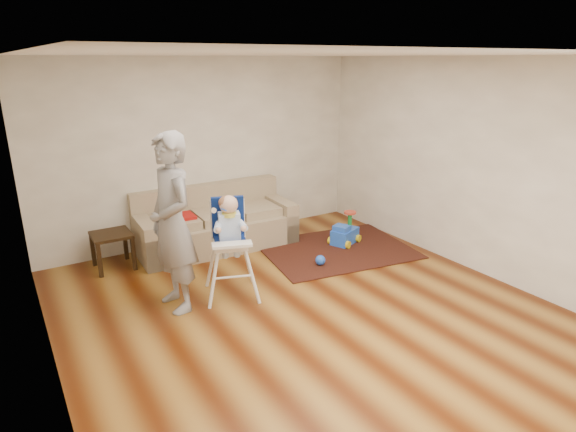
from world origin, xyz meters
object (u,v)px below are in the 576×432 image
toy_ball (320,260)px  high_chair (230,248)px  adult (172,224)px  ride_on_toy (345,228)px  sofa (216,219)px  side_table (113,251)px

toy_ball → high_chair: size_ratio=0.11×
high_chair → adult: bearing=-166.3°
ride_on_toy → adult: 2.93m
ride_on_toy → high_chair: (-2.15, -0.59, 0.34)m
sofa → adult: bearing=-125.3°
ride_on_toy → toy_ball: ride_on_toy is taller
adult → toy_ball: bearing=86.0°
high_chair → adult: 0.75m
toy_ball → high_chair: (-1.37, -0.12, 0.51)m
sofa → side_table: size_ratio=4.75×
side_table → high_chair: size_ratio=0.40×
sofa → ride_on_toy: (1.68, -0.91, -0.19)m
ride_on_toy → toy_ball: (-0.78, -0.47, -0.16)m
side_table → toy_ball: side_table is taller
high_chair → ride_on_toy: bearing=35.0°
side_table → adult: (0.37, -1.46, 0.74)m
side_table → adult: 1.68m
toy_ball → adult: (-2.00, -0.05, 0.90)m
ride_on_toy → high_chair: size_ratio=0.38×
toy_ball → adult: size_ratio=0.07×
high_chair → sofa: bearing=92.3°
toy_ball → side_table: bearing=149.3°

